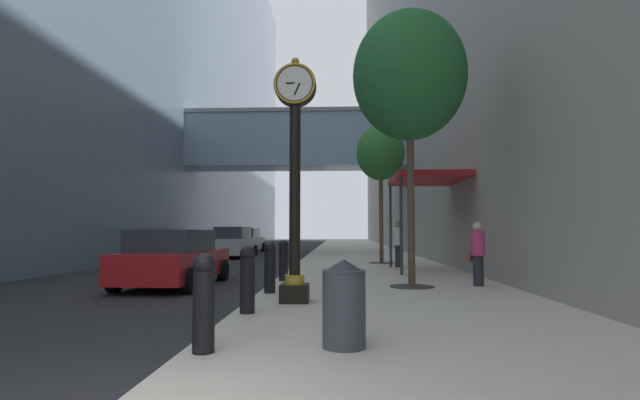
{
  "coord_description": "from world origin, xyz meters",
  "views": [
    {
      "loc": [
        1.84,
        -3.31,
        1.54
      ],
      "look_at": [
        0.91,
        19.52,
        2.97
      ],
      "focal_mm": 27.26,
      "sensor_mm": 36.0,
      "label": 1
    }
  ],
  "objects_px": {
    "car_silver_far": "(234,243)",
    "bollard_second": "(248,278)",
    "street_tree_near": "(409,76)",
    "bollard_fourth": "(284,259)",
    "car_white_near": "(246,241)",
    "car_red_mid": "(174,258)",
    "trash_bin": "(344,302)",
    "street_clock": "(295,166)",
    "bollard_nearest": "(204,300)",
    "bollard_third": "(270,266)",
    "street_tree_mid_near": "(381,154)",
    "pedestrian_by_clock": "(398,242)",
    "pedestrian_walking": "(478,252)"
  },
  "relations": [
    {
      "from": "bollard_third",
      "to": "street_tree_near",
      "type": "relative_size",
      "value": 0.16
    },
    {
      "from": "street_tree_near",
      "to": "car_white_near",
      "type": "height_order",
      "value": "street_tree_near"
    },
    {
      "from": "street_tree_mid_near",
      "to": "car_white_near",
      "type": "height_order",
      "value": "street_tree_mid_near"
    },
    {
      "from": "street_tree_mid_near",
      "to": "car_white_near",
      "type": "xyz_separation_m",
      "value": [
        -8.36,
        12.85,
        -4.03
      ]
    },
    {
      "from": "street_clock",
      "to": "trash_bin",
      "type": "distance_m",
      "value": 4.31
    },
    {
      "from": "street_clock",
      "to": "car_silver_far",
      "type": "relative_size",
      "value": 1.05
    },
    {
      "from": "car_white_near",
      "to": "car_red_mid",
      "type": "height_order",
      "value": "car_white_near"
    },
    {
      "from": "pedestrian_walking",
      "to": "street_clock",
      "type": "bearing_deg",
      "value": -145.97
    },
    {
      "from": "bollard_third",
      "to": "car_white_near",
      "type": "xyz_separation_m",
      "value": [
        -5.01,
        22.88,
        0.09
      ]
    },
    {
      "from": "street_clock",
      "to": "car_red_mid",
      "type": "distance_m",
      "value": 5.65
    },
    {
      "from": "street_clock",
      "to": "pedestrian_walking",
      "type": "xyz_separation_m",
      "value": [
        4.37,
        2.95,
        -1.84
      ]
    },
    {
      "from": "street_tree_near",
      "to": "bollard_nearest",
      "type": "bearing_deg",
      "value": -116.9
    },
    {
      "from": "street_tree_near",
      "to": "car_silver_far",
      "type": "distance_m",
      "value": 17.55
    },
    {
      "from": "car_white_near",
      "to": "car_silver_far",
      "type": "relative_size",
      "value": 0.93
    },
    {
      "from": "street_tree_near",
      "to": "street_tree_mid_near",
      "type": "height_order",
      "value": "street_tree_near"
    },
    {
      "from": "street_tree_near",
      "to": "pedestrian_by_clock",
      "type": "xyz_separation_m",
      "value": [
        0.45,
        6.44,
        -4.36
      ]
    },
    {
      "from": "street_tree_near",
      "to": "pedestrian_by_clock",
      "type": "height_order",
      "value": "street_tree_near"
    },
    {
      "from": "bollard_third",
      "to": "car_silver_far",
      "type": "height_order",
      "value": "car_silver_far"
    },
    {
      "from": "bollard_second",
      "to": "pedestrian_by_clock",
      "type": "distance_m",
      "value": 11.06
    },
    {
      "from": "street_tree_mid_near",
      "to": "pedestrian_by_clock",
      "type": "distance_m",
      "value": 4.43
    },
    {
      "from": "trash_bin",
      "to": "street_clock",
      "type": "bearing_deg",
      "value": 104.43
    },
    {
      "from": "bollard_fourth",
      "to": "car_red_mid",
      "type": "relative_size",
      "value": 0.25
    },
    {
      "from": "street_tree_mid_near",
      "to": "car_red_mid",
      "type": "xyz_separation_m",
      "value": [
        -6.35,
        -7.63,
        -4.09
      ]
    },
    {
      "from": "bollard_nearest",
      "to": "bollard_third",
      "type": "height_order",
      "value": "same"
    },
    {
      "from": "street_tree_mid_near",
      "to": "car_white_near",
      "type": "bearing_deg",
      "value": 123.04
    },
    {
      "from": "trash_bin",
      "to": "car_red_mid",
      "type": "bearing_deg",
      "value": 121.99
    },
    {
      "from": "bollard_second",
      "to": "bollard_nearest",
      "type": "bearing_deg",
      "value": -90.0
    },
    {
      "from": "pedestrian_walking",
      "to": "car_red_mid",
      "type": "height_order",
      "value": "pedestrian_walking"
    },
    {
      "from": "street_clock",
      "to": "pedestrian_walking",
      "type": "distance_m",
      "value": 5.58
    },
    {
      "from": "trash_bin",
      "to": "bollard_second",
      "type": "bearing_deg",
      "value": 124.59
    },
    {
      "from": "bollard_second",
      "to": "pedestrian_by_clock",
      "type": "height_order",
      "value": "pedestrian_by_clock"
    },
    {
      "from": "street_tree_near",
      "to": "trash_bin",
      "type": "height_order",
      "value": "street_tree_near"
    },
    {
      "from": "bollard_second",
      "to": "street_tree_mid_near",
      "type": "distance_m",
      "value": 13.75
    },
    {
      "from": "street_tree_near",
      "to": "car_red_mid",
      "type": "height_order",
      "value": "street_tree_near"
    },
    {
      "from": "bollard_fourth",
      "to": "car_silver_far",
      "type": "relative_size",
      "value": 0.24
    },
    {
      "from": "bollard_fourth",
      "to": "pedestrian_walking",
      "type": "xyz_separation_m",
      "value": [
        5.05,
        -1.06,
        0.25
      ]
    },
    {
      "from": "street_clock",
      "to": "car_silver_far",
      "type": "distance_m",
      "value": 18.54
    },
    {
      "from": "bollard_second",
      "to": "street_tree_near",
      "type": "distance_m",
      "value": 7.0
    },
    {
      "from": "street_clock",
      "to": "trash_bin",
      "type": "bearing_deg",
      "value": -75.57
    },
    {
      "from": "car_silver_far",
      "to": "bollard_second",
      "type": "bearing_deg",
      "value": -76.95
    },
    {
      "from": "bollard_fourth",
      "to": "car_silver_far",
      "type": "distance_m",
      "value": 14.4
    },
    {
      "from": "pedestrian_walking",
      "to": "car_white_near",
      "type": "distance_m",
      "value": 23.55
    },
    {
      "from": "pedestrian_walking",
      "to": "car_white_near",
      "type": "relative_size",
      "value": 0.37
    },
    {
      "from": "bollard_second",
      "to": "trash_bin",
      "type": "xyz_separation_m",
      "value": [
        1.61,
        -2.34,
        -0.06
      ]
    },
    {
      "from": "car_white_near",
      "to": "trash_bin",
      "type": "bearing_deg",
      "value": -76.63
    },
    {
      "from": "pedestrian_by_clock",
      "to": "car_red_mid",
      "type": "distance_m",
      "value": 8.65
    },
    {
      "from": "car_white_near",
      "to": "car_silver_far",
      "type": "height_order",
      "value": "car_silver_far"
    },
    {
      "from": "pedestrian_by_clock",
      "to": "car_silver_far",
      "type": "distance_m",
      "value": 11.9
    },
    {
      "from": "street_tree_near",
      "to": "street_tree_mid_near",
      "type": "xyz_separation_m",
      "value": [
        0.0,
        8.74,
        -0.59
      ]
    },
    {
      "from": "bollard_fourth",
      "to": "car_white_near",
      "type": "bearing_deg",
      "value": 103.91
    }
  ]
}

